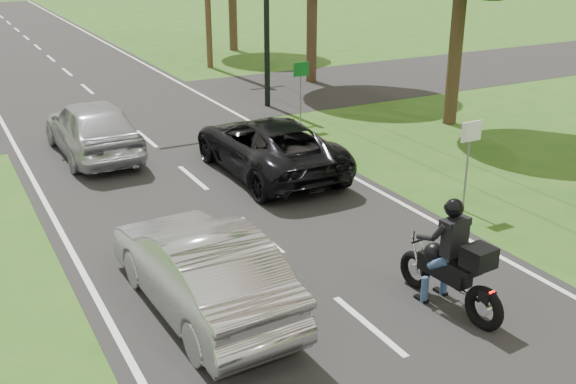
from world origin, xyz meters
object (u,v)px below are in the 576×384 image
object	(u,v)px
silver_sedan	(201,268)
silver_suv	(92,127)
motorcycle_rider	(453,267)
sign_green	(301,78)
sign_white	(470,144)
dark_suv	(268,145)

from	to	relation	value
silver_sedan	silver_suv	distance (m)	9.36
silver_suv	silver_sedan	bearing A→B (deg)	86.65
motorcycle_rider	sign_green	distance (m)	11.69
sign_green	silver_sedan	bearing A→B (deg)	-127.59
sign_white	motorcycle_rider	bearing A→B (deg)	-134.98
motorcycle_rider	sign_green	size ratio (longest dim) A/B	1.10
dark_suv	sign_green	bearing A→B (deg)	-129.81
sign_white	sign_green	bearing A→B (deg)	88.57
sign_white	silver_suv	bearing A→B (deg)	128.51
silver_suv	sign_white	xyz separation A→B (m)	(6.49, -8.15, 0.76)
dark_suv	motorcycle_rider	bearing A→B (deg)	87.50
silver_sedan	sign_green	size ratio (longest dim) A/B	2.19
silver_suv	dark_suv	bearing A→B (deg)	134.48
silver_sedan	dark_suv	bearing A→B (deg)	-128.56
silver_suv	sign_green	xyz separation A→B (m)	(6.69, -0.15, 0.76)
sign_white	silver_sedan	bearing A→B (deg)	-170.09
dark_suv	sign_green	xyz separation A→B (m)	(2.97, 3.51, 0.85)
dark_suv	silver_suv	size ratio (longest dim) A/B	1.10
motorcycle_rider	sign_white	world-z (taller)	sign_white
sign_white	sign_green	distance (m)	8.00
motorcycle_rider	dark_suv	bearing A→B (deg)	81.97
motorcycle_rider	silver_sedan	distance (m)	4.21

